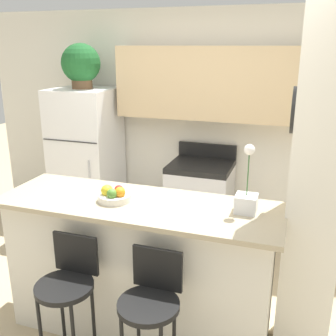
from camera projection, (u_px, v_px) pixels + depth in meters
The scene contains 12 objects.
ground_plane at pixel (141, 327), 3.14m from camera, with size 14.00×14.00×0.00m, color tan.
wall_back at pixel (216, 108), 4.36m from camera, with size 5.60×0.38×2.55m.
pillar_right at pixel (317, 184), 2.58m from camera, with size 0.38×0.32×2.55m.
counter_bar at pixel (139, 268), 2.97m from camera, with size 2.07×0.69×1.08m.
refrigerator at pixel (87, 159), 4.72m from camera, with size 0.71×0.70×1.68m.
stove_range at pixel (200, 202), 4.45m from camera, with size 0.68×0.62×1.07m.
bar_stool_left at pixel (68, 286), 2.58m from camera, with size 0.38×0.38×0.96m.
bar_stool_right at pixel (151, 304), 2.40m from camera, with size 0.38×0.38×0.96m.
potted_plant_on_fridge at pixel (81, 65), 4.39m from camera, with size 0.44×0.44×0.50m.
orchid_vase at pixel (246, 197), 2.62m from camera, with size 0.14×0.14×0.47m.
fruit_bowl at pixel (114, 195), 2.82m from camera, with size 0.24×0.24×0.12m.
trash_bin at pixel (124, 223), 4.52m from camera, with size 0.28×0.28×0.38m.
Camera 1 is at (1.05, -2.40, 2.16)m, focal length 42.00 mm.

